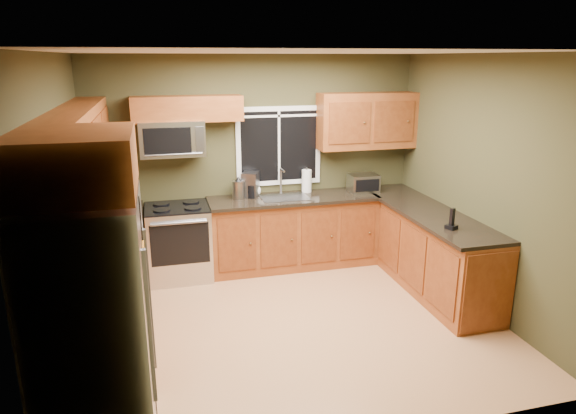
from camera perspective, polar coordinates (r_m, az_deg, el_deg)
name	(u,v)px	position (r m, az deg, el deg)	size (l,w,h in m)	color
floor	(292,322)	(5.48, 0.43, -12.67)	(4.20, 4.20, 0.00)	#B27A4E
ceiling	(292,52)	(4.80, 0.50, 16.84)	(4.20, 4.20, 0.00)	white
back_wall	(256,162)	(6.68, -3.56, 4.99)	(4.20, 4.20, 0.00)	#3A371E
front_wall	(365,268)	(3.36, 8.51, -6.72)	(4.20, 4.20, 0.00)	#3A371E
left_wall	(59,213)	(4.89, -24.07, -0.63)	(3.60, 3.60, 0.00)	#3A371E
right_wall	(482,184)	(5.86, 20.72, 2.36)	(3.60, 3.60, 0.00)	#3A371E
window	(279,146)	(6.69, -1.02, 6.80)	(1.12, 0.03, 1.02)	white
base_cabinets_left	(110,282)	(5.59, -19.22, -7.90)	(0.60, 2.65, 0.90)	brown
countertop_left	(108,239)	(5.42, -19.41, -3.34)	(0.65, 2.65, 0.04)	black
base_cabinets_back	(293,233)	(6.72, 0.54, -2.86)	(2.17, 0.60, 0.90)	brown
countertop_back	(293,198)	(6.56, 0.61, 0.95)	(2.17, 0.65, 0.04)	black
base_cabinets_peninsula	(425,248)	(6.39, 14.95, -4.46)	(0.60, 2.52, 0.90)	brown
countertop_peninsula	(425,211)	(6.24, 15.03, -0.42)	(0.65, 2.50, 0.04)	black
upper_cabinets_left	(80,146)	(5.21, -22.14, 6.34)	(0.33, 2.65, 0.72)	brown
upper_cabinets_back_left	(187,109)	(6.31, -11.11, 10.67)	(1.30, 0.33, 0.30)	brown
upper_cabinets_back_right	(367,121)	(6.87, 8.76, 9.45)	(1.30, 0.33, 0.72)	brown
upper_cabinet_over_fridge	(74,163)	(3.43, -22.69, 4.57)	(0.72, 0.90, 0.38)	brown
refrigerator	(94,327)	(3.80, -20.79, -12.35)	(0.74, 0.90, 1.80)	#B7B7BC
range	(179,242)	(6.48, -12.01, -3.79)	(0.76, 0.69, 0.94)	#B7B7BC
microwave	(172,138)	(6.31, -12.75, 7.46)	(0.76, 0.41, 0.42)	#B7B7BC
sink	(284,196)	(6.54, -0.40, 1.20)	(0.60, 0.42, 0.36)	slate
toaster_oven	(363,183)	(6.86, 8.37, 2.65)	(0.38, 0.30, 0.24)	#B7B7BC
coffee_maker	(251,185)	(6.56, -4.17, 2.42)	(0.26, 0.30, 0.32)	slate
kettle	(238,189)	(6.46, -5.52, 2.02)	(0.16, 0.16, 0.29)	#B7B7BC
paper_towel_roll	(307,181)	(6.77, 2.08, 2.91)	(0.13, 0.13, 0.33)	white
soap_bottle_a	(250,184)	(6.62, -4.27, 2.55)	(0.11, 0.11, 0.30)	orange
soap_bottle_c	(256,188)	(6.65, -3.63, 2.10)	(0.14, 0.14, 0.18)	white
cordless_phone	(452,223)	(5.58, 17.72, -1.68)	(0.13, 0.13, 0.22)	black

